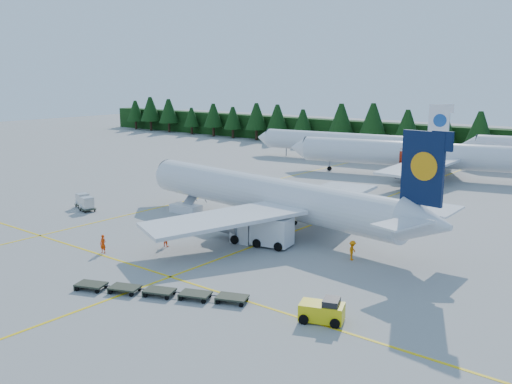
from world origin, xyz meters
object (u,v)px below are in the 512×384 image
Objects in this scene: airliner_navy at (259,194)px; baggage_tug at (323,311)px; airliner_red at (404,154)px; airstairs at (187,206)px; service_truck at (262,230)px.

airliner_navy reaches higher than baggage_tug.
airstairs is at bearing -117.79° from airliner_red.
airliner_red is 46.24m from service_truck.
baggage_tug is at bearing -34.09° from airstairs.
airliner_navy is at bearing -2.56° from airstairs.
airliner_red is 7.78× the size of airstairs.
airliner_navy is 11.34m from airstairs.
airliner_red reaches higher than baggage_tug.
airstairs is 16.51m from service_truck.
airstairs is 34.44m from baggage_tug.
airliner_navy is 12.20× the size of baggage_tug.
airliner_red is at bearing 98.01° from airliner_navy.
airliner_red reaches higher than service_truck.
service_truck is at bearing -96.93° from airliner_red.
airliner_red is 12.19× the size of baggage_tug.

